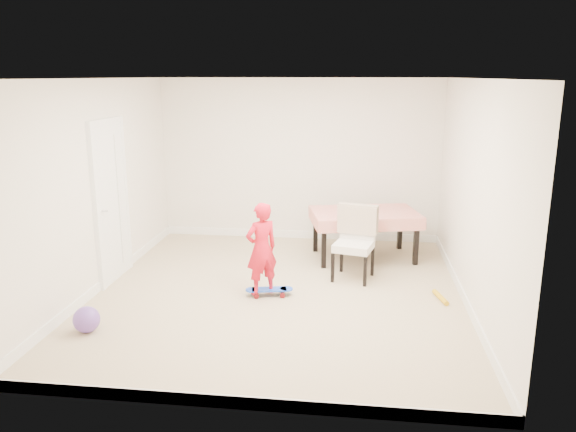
# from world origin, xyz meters

# --- Properties ---
(ground) EXTENTS (5.00, 5.00, 0.00)m
(ground) POSITION_xyz_m (0.00, 0.00, 0.00)
(ground) COLOR tan
(ground) RESTS_ON ground
(ceiling) EXTENTS (4.50, 5.00, 0.04)m
(ceiling) POSITION_xyz_m (0.00, 0.00, 2.58)
(ceiling) COLOR white
(ceiling) RESTS_ON wall_back
(wall_back) EXTENTS (4.50, 0.04, 2.60)m
(wall_back) POSITION_xyz_m (0.00, 2.48, 1.30)
(wall_back) COLOR white
(wall_back) RESTS_ON ground
(wall_front) EXTENTS (4.50, 0.04, 2.60)m
(wall_front) POSITION_xyz_m (0.00, -2.48, 1.30)
(wall_front) COLOR white
(wall_front) RESTS_ON ground
(wall_left) EXTENTS (0.04, 5.00, 2.60)m
(wall_left) POSITION_xyz_m (-2.23, 0.00, 1.30)
(wall_left) COLOR white
(wall_left) RESTS_ON ground
(wall_right) EXTENTS (0.04, 5.00, 2.60)m
(wall_right) POSITION_xyz_m (2.23, 0.00, 1.30)
(wall_right) COLOR white
(wall_right) RESTS_ON ground
(door) EXTENTS (0.11, 0.94, 2.11)m
(door) POSITION_xyz_m (-2.22, 0.30, 1.02)
(door) COLOR white
(door) RESTS_ON ground
(baseboard_back) EXTENTS (4.50, 0.02, 0.12)m
(baseboard_back) POSITION_xyz_m (0.00, 2.49, 0.06)
(baseboard_back) COLOR white
(baseboard_back) RESTS_ON ground
(baseboard_front) EXTENTS (4.50, 0.02, 0.12)m
(baseboard_front) POSITION_xyz_m (0.00, -2.49, 0.06)
(baseboard_front) COLOR white
(baseboard_front) RESTS_ON ground
(baseboard_left) EXTENTS (0.02, 5.00, 0.12)m
(baseboard_left) POSITION_xyz_m (-2.24, 0.00, 0.06)
(baseboard_left) COLOR white
(baseboard_left) RESTS_ON ground
(baseboard_right) EXTENTS (0.02, 5.00, 0.12)m
(baseboard_right) POSITION_xyz_m (2.24, 0.00, 0.06)
(baseboard_right) COLOR white
(baseboard_right) RESTS_ON ground
(dining_table) EXTENTS (1.69, 1.27, 0.71)m
(dining_table) POSITION_xyz_m (1.06, 1.57, 0.35)
(dining_table) COLOR #B50916
(dining_table) RESTS_ON ground
(dining_chair) EXTENTS (0.66, 0.72, 0.97)m
(dining_chair) POSITION_xyz_m (0.91, 0.65, 0.49)
(dining_chair) COLOR silver
(dining_chair) RESTS_ON ground
(skateboard) EXTENTS (0.61, 0.32, 0.09)m
(skateboard) POSITION_xyz_m (-0.10, -0.07, 0.04)
(skateboard) COLOR blue
(skateboard) RESTS_ON ground
(child) EXTENTS (0.50, 0.47, 1.14)m
(child) POSITION_xyz_m (-0.19, -0.09, 0.57)
(child) COLOR red
(child) RESTS_ON ground
(balloon) EXTENTS (0.28, 0.28, 0.28)m
(balloon) POSITION_xyz_m (-1.85, -1.30, 0.14)
(balloon) COLOR #6F49AF
(balloon) RESTS_ON ground
(foam_toy) EXTENTS (0.15, 0.40, 0.06)m
(foam_toy) POSITION_xyz_m (1.97, 0.06, 0.03)
(foam_toy) COLOR gold
(foam_toy) RESTS_ON ground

